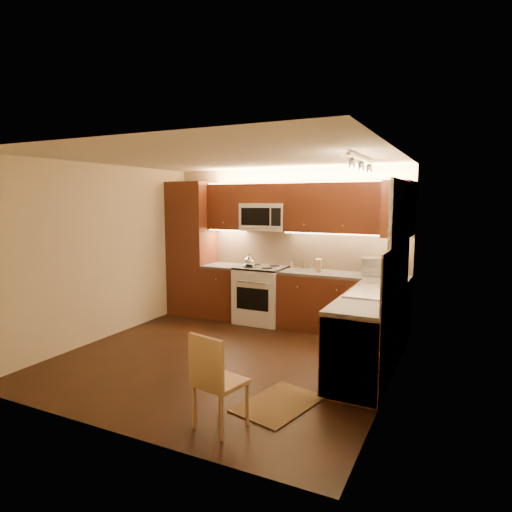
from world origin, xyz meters
The scene contains 37 objects.
floor centered at (0.00, 0.00, 0.00)m, with size 4.00×4.00×0.01m, color black.
ceiling centered at (0.00, 0.00, 2.50)m, with size 4.00×4.00×0.01m, color beige.
wall_back centered at (0.00, 2.00, 1.25)m, with size 4.00×0.01×2.50m, color beige.
wall_front centered at (0.00, -2.00, 1.25)m, with size 4.00×0.01×2.50m, color beige.
wall_left centered at (-2.00, 0.00, 1.25)m, with size 0.01×4.00×2.50m, color beige.
wall_right centered at (2.00, 0.00, 1.25)m, with size 0.01×4.00×2.50m, color beige.
pantry centered at (-1.65, 1.70, 1.15)m, with size 0.70×0.60×2.30m, color #4E2410.
base_cab_back_left centered at (-0.99, 1.70, 0.43)m, with size 0.62×0.60×0.86m, color #4E2410.
counter_back_left centered at (-0.99, 1.70, 0.88)m, with size 0.62×0.60×0.04m, color #3D3B38.
base_cab_back_right centered at (1.04, 1.70, 0.43)m, with size 1.92×0.60×0.86m, color #4E2410.
counter_back_right centered at (1.04, 1.70, 0.88)m, with size 1.92×0.60×0.04m, color #3D3B38.
base_cab_right centered at (1.70, 0.40, 0.43)m, with size 0.60×2.00×0.86m, color #4E2410.
counter_right centered at (1.70, 0.40, 0.88)m, with size 0.60×2.00×0.04m, color #3D3B38.
dishwasher centered at (1.70, -0.30, 0.43)m, with size 0.58×0.60×0.84m, color silver.
backsplash_back centered at (0.35, 1.99, 1.20)m, with size 3.30×0.02×0.60m, color tan.
backsplash_right centered at (1.99, 0.40, 1.20)m, with size 0.02×2.00×0.60m, color tan.
upper_cab_back_left centered at (-0.99, 1.82, 1.88)m, with size 0.62×0.35×0.75m, color #4E2410.
upper_cab_back_right centered at (1.04, 1.82, 1.88)m, with size 1.92×0.35×0.75m, color #4E2410.
upper_cab_bridge centered at (-0.30, 1.82, 2.09)m, with size 0.76×0.35×0.31m, color #4E2410.
upper_cab_right_corner centered at (1.82, 1.40, 1.88)m, with size 0.35×0.50×0.75m, color #4E2410.
stove centered at (-0.30, 1.68, 0.46)m, with size 0.76×0.65×0.92m, color silver, non-canonical shape.
microwave centered at (-0.30, 1.81, 1.72)m, with size 0.76×0.38×0.44m, color silver, non-canonical shape.
window_frame centered at (1.99, 0.55, 1.60)m, with size 0.03×1.44×1.24m, color silver.
window_blinds centered at (1.97, 0.55, 1.60)m, with size 0.02×1.36×1.16m, color silver.
sink centered at (1.70, 0.55, 0.98)m, with size 0.52×0.86×0.15m, color silver, non-canonical shape.
faucet centered at (1.88, 0.55, 1.05)m, with size 0.20×0.04×0.30m, color silver, non-canonical shape.
track_light_bar centered at (1.55, 0.40, 2.46)m, with size 0.04×1.20×0.03m, color silver.
kettle centered at (-0.46, 1.58, 1.03)m, with size 0.19×0.19×0.22m, color silver, non-canonical shape.
toaster_oven centered at (1.50, 1.80, 1.03)m, with size 0.44×0.33×0.26m, color silver.
knife_block centered at (0.65, 1.72, 1.00)m, with size 0.09×0.14×0.19m, color olive.
spice_jar_a centered at (0.16, 1.87, 0.95)m, with size 0.05×0.05×0.10m, color silver.
spice_jar_b centered at (0.35, 1.94, 0.95)m, with size 0.04×0.04×0.10m, color brown.
spice_jar_c centered at (0.47, 1.90, 0.95)m, with size 0.05×0.05×0.10m, color silver.
spice_jar_d centered at (0.14, 1.90, 0.95)m, with size 0.04×0.04×0.10m, color #AB7A33.
soap_bottle centered at (1.87, 0.92, 0.99)m, with size 0.08×0.08×0.18m, color white.
rug centered at (1.10, -0.90, 0.01)m, with size 0.58×0.87×0.01m, color black.
dining_chair centered at (0.80, -1.51, 0.43)m, with size 0.38×0.38×0.87m, color olive, non-canonical shape.
Camera 1 is at (2.67, -4.67, 2.00)m, focal length 30.71 mm.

